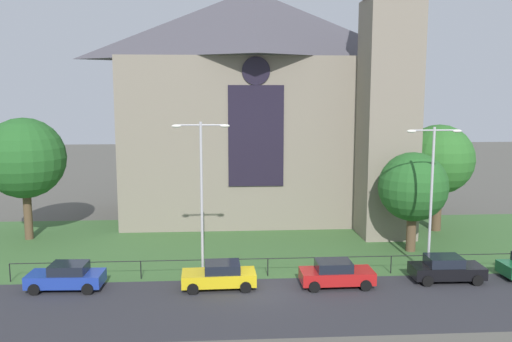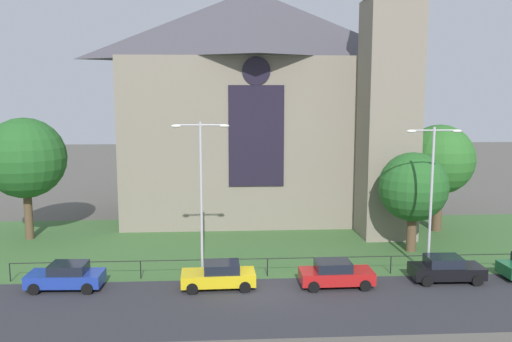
{
  "view_description": "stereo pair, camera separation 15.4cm",
  "coord_description": "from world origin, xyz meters",
  "views": [
    {
      "loc": [
        -2.22,
        -29.09,
        11.09
      ],
      "look_at": [
        0.24,
        8.0,
        5.7
      ],
      "focal_mm": 37.86,
      "sensor_mm": 36.0,
      "label": 1
    },
    {
      "loc": [
        -2.07,
        -29.1,
        11.09
      ],
      "look_at": [
        0.24,
        8.0,
        5.7
      ],
      "focal_mm": 37.86,
      "sensor_mm": 36.0,
      "label": 2
    }
  ],
  "objects": [
    {
      "name": "parked_car_blue",
      "position": [
        -11.03,
        1.05,
        0.74
      ],
      "size": [
        4.27,
        2.17,
        1.51
      ],
      "rotation": [
        0.0,
        0.0,
        3.1
      ],
      "color": "#1E3899",
      "rests_on": "ground"
    },
    {
      "name": "parked_car_black",
      "position": [
        11.1,
        0.96,
        0.74
      ],
      "size": [
        4.24,
        2.11,
        1.51
      ],
      "rotation": [
        0.0,
        0.0,
        -0.02
      ],
      "color": "black",
      "rests_on": "ground"
    },
    {
      "name": "road_asphalt",
      "position": [
        0.0,
        -2.0,
        0.0
      ],
      "size": [
        120.0,
        8.0,
        0.01
      ],
      "primitive_type": "cube",
      "color": "#2D2D33",
      "rests_on": "ground"
    },
    {
      "name": "tree_right_near",
      "position": [
        11.16,
        7.12,
        4.59
      ],
      "size": [
        4.83,
        4.83,
        7.04
      ],
      "color": "brown",
      "rests_on": "ground"
    },
    {
      "name": "streetlamp_near",
      "position": [
        -3.36,
        2.4,
        5.89
      ],
      "size": [
        3.37,
        0.26,
        9.44
      ],
      "color": "#B2B2B7",
      "rests_on": "ground"
    },
    {
      "name": "iron_railing",
      "position": [
        0.6,
        2.5,
        0.97
      ],
      "size": [
        30.72,
        0.07,
        1.13
      ],
      "color": "black",
      "rests_on": "ground"
    },
    {
      "name": "parked_car_red",
      "position": [
        4.38,
        0.51,
        0.74
      ],
      "size": [
        4.22,
        2.06,
        1.51
      ],
      "rotation": [
        0.0,
        0.0,
        0.01
      ],
      "color": "#B21919",
      "rests_on": "ground"
    },
    {
      "name": "tree_right_far",
      "position": [
        15.23,
        12.68,
        5.77
      ],
      "size": [
        5.58,
        5.58,
        8.62
      ],
      "color": "brown",
      "rests_on": "ground"
    },
    {
      "name": "streetlamp_far",
      "position": [
        10.58,
        2.4,
        5.7
      ],
      "size": [
        3.37,
        0.26,
        9.08
      ],
      "color": "#B2B2B7",
      "rests_on": "ground"
    },
    {
      "name": "grass_verge",
      "position": [
        0.0,
        8.0,
        0.0
      ],
      "size": [
        120.0,
        20.0,
        0.01
      ],
      "primitive_type": "cube",
      "color": "#3D6633",
      "rests_on": "ground"
    },
    {
      "name": "ground",
      "position": [
        0.0,
        10.0,
        0.0
      ],
      "size": [
        160.0,
        160.0,
        0.0
      ],
      "primitive_type": "plane",
      "color": "#56544C"
    },
    {
      "name": "church_building",
      "position": [
        1.37,
        18.86,
        10.27
      ],
      "size": [
        23.2,
        16.2,
        26.0
      ],
      "color": "gray",
      "rests_on": "ground"
    },
    {
      "name": "tree_left_far",
      "position": [
        -16.92,
        12.15,
        6.23
      ],
      "size": [
        6.06,
        6.06,
        9.29
      ],
      "color": "brown",
      "rests_on": "ground"
    },
    {
      "name": "parked_car_yellow",
      "position": [
        -2.33,
        0.66,
        0.74
      ],
      "size": [
        4.25,
        2.12,
        1.51
      ],
      "rotation": [
        0.0,
        0.0,
        3.17
      ],
      "color": "gold",
      "rests_on": "ground"
    }
  ]
}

